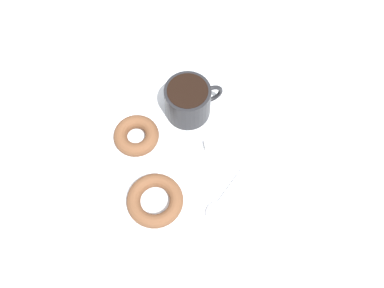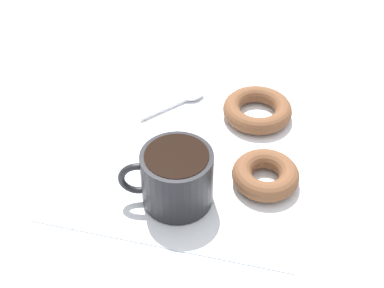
{
  "view_description": "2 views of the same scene",
  "coord_description": "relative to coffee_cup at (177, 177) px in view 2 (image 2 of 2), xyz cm",
  "views": [
    {
      "loc": [
        -4.96,
        -37.3,
        78.5
      ],
      "look_at": [
        -0.27,
        -1.14,
        2.3
      ],
      "focal_mm": 40.0,
      "sensor_mm": 36.0,
      "label": 1
    },
    {
      "loc": [
        -10.88,
        54.21,
        53.58
      ],
      "look_at": [
        -0.27,
        -1.14,
        2.3
      ],
      "focal_mm": 50.0,
      "sensor_mm": 36.0,
      "label": 2
    }
  ],
  "objects": [
    {
      "name": "ground_plane",
      "position": [
        -0.04,
        -7.65,
        -5.4
      ],
      "size": [
        120.0,
        120.0,
        2.0
      ],
      "primitive_type": "cube",
      "color": "#B2BCC6"
    },
    {
      "name": "napkin",
      "position": [
        -0.31,
        -8.79,
        -4.25
      ],
      "size": [
        35.39,
        35.39,
        0.3
      ],
      "primitive_type": "cube",
      "rotation": [
        0.0,
        0.0,
        -0.05
      ],
      "color": "white",
      "rests_on": "ground_plane"
    },
    {
      "name": "coffee_cup",
      "position": [
        0.0,
        0.0,
        0.0
      ],
      "size": [
        12.33,
        9.34,
        7.9
      ],
      "color": "black",
      "rests_on": "napkin"
    },
    {
      "name": "donut_near_cup",
      "position": [
        -11.16,
        -5.19,
        -2.71
      ],
      "size": [
        9.2,
        9.2,
        2.78
      ],
      "primitive_type": "torus",
      "color": "brown",
      "rests_on": "napkin"
    },
    {
      "name": "donut_far",
      "position": [
        -8.68,
        -19.23,
        -2.78
      ],
      "size": [
        10.73,
        10.73,
        2.64
      ],
      "primitive_type": "torus",
      "color": "brown",
      "rests_on": "napkin"
    },
    {
      "name": "spoon",
      "position": [
        2.98,
        -21.05,
        -3.69
      ],
      "size": [
        9.33,
        9.79,
        0.9
      ],
      "color": "silver",
      "rests_on": "napkin"
    },
    {
      "name": "sugar_cube",
      "position": [
        3.04,
        -8.95,
        -3.3
      ],
      "size": [
        1.59,
        1.59,
        1.59
      ],
      "primitive_type": "cube",
      "color": "white",
      "rests_on": "napkin"
    }
  ]
}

